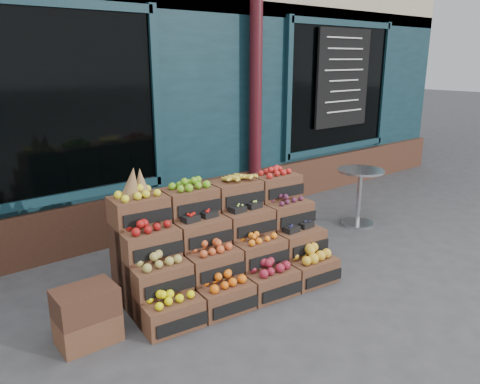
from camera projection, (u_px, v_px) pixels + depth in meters
ground at (298, 282)px, 4.84m from camera, size 60.00×60.00×0.00m
shop_facade at (85, 48)px, 7.97m from camera, size 12.00×6.24×4.80m
crate_display at (223, 248)px, 4.67m from camera, size 2.18×1.24×1.30m
spare_crates at (87, 316)px, 3.76m from camera, size 0.48×0.34×0.48m
bistro_table at (359, 191)px, 6.38m from camera, size 0.62×0.62×0.78m
shopkeeper at (65, 170)px, 5.77m from camera, size 0.71×0.52×1.80m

